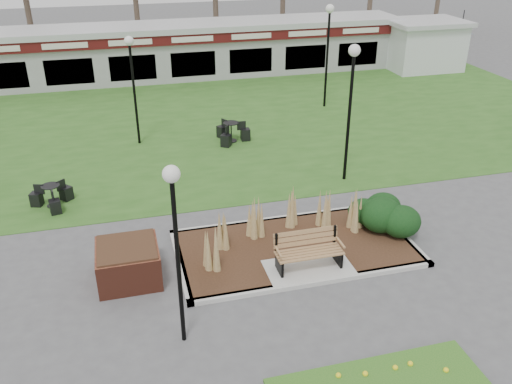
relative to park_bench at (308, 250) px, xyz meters
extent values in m
plane|color=#515154|center=(0.00, -0.25, -0.59)|extent=(100.00, 100.00, 0.00)
cube|color=#2C5B1C|center=(0.00, 11.75, -0.58)|extent=(34.00, 16.00, 0.02)
cube|color=#382216|center=(0.00, 0.95, -0.53)|extent=(6.22, 3.22, 0.12)
cube|color=#B7B7B2|center=(0.00, -0.66, -0.53)|extent=(6.40, 0.18, 0.12)
cube|color=#B7B7B2|center=(0.00, 2.56, -0.53)|extent=(6.40, 0.18, 0.12)
cube|color=#B7B7B2|center=(-3.11, 0.95, -0.53)|extent=(0.18, 3.40, 0.12)
cube|color=#B7B7B2|center=(3.11, 0.95, -0.53)|extent=(0.18, 3.40, 0.12)
cube|color=#B7B7B2|center=(0.00, -0.10, -0.52)|extent=(2.20, 1.20, 0.13)
cone|color=#A88554|center=(-1.90, 1.35, 0.11)|extent=(0.36, 0.36, 1.15)
cone|color=#A88554|center=(-0.90, 1.75, 0.11)|extent=(0.36, 0.36, 1.15)
cone|color=#A88554|center=(0.20, 1.95, 0.11)|extent=(0.36, 0.36, 1.15)
cone|color=#A88554|center=(1.10, 1.75, 0.11)|extent=(0.36, 0.36, 1.15)
cone|color=#A88554|center=(1.90, 1.35, 0.11)|extent=(0.36, 0.36, 1.15)
cone|color=#A88554|center=(-2.40, 0.55, 0.11)|extent=(0.36, 0.36, 1.15)
ellipsoid|color=black|center=(2.60, 1.15, 0.00)|extent=(1.21, 1.10, 0.99)
ellipsoid|color=black|center=(3.00, 0.75, -0.04)|extent=(1.10, 1.00, 0.90)
ellipsoid|color=black|center=(2.90, 1.65, -0.06)|extent=(1.06, 0.96, 0.86)
ellipsoid|color=black|center=(2.30, 1.65, -0.11)|extent=(0.92, 0.84, 0.76)
cube|color=olive|center=(0.00, -0.10, -0.03)|extent=(1.70, 0.57, 0.04)
cube|color=olive|center=(0.00, 0.21, 0.25)|extent=(1.70, 0.13, 0.44)
cube|color=black|center=(-0.78, -0.10, -0.25)|extent=(0.06, 0.55, 0.42)
cube|color=black|center=(0.78, -0.10, -0.25)|extent=(0.06, 0.55, 0.42)
cube|color=black|center=(-0.78, 0.20, 0.22)|extent=(0.06, 0.06, 0.50)
cube|color=black|center=(0.78, 0.20, 0.22)|extent=(0.06, 0.06, 0.50)
cube|color=olive|center=(-0.82, -0.12, 0.15)|extent=(0.05, 0.50, 0.04)
cube|color=olive|center=(0.82, -0.12, 0.15)|extent=(0.05, 0.50, 0.04)
cube|color=brown|center=(-4.40, 0.75, -0.14)|extent=(1.50, 1.50, 0.90)
cube|color=#382216|center=(-4.40, 0.75, 0.33)|extent=(1.40, 1.40, 0.06)
cube|color=#98979A|center=(0.00, 19.75, 0.71)|extent=(24.00, 3.00, 2.60)
cube|color=#4B1010|center=(0.00, 18.20, 1.76)|extent=(24.00, 0.18, 0.55)
cube|color=silver|center=(0.00, 19.75, 2.16)|extent=(24.60, 3.40, 0.30)
cube|color=silver|center=(0.00, 18.09, 1.76)|extent=(22.00, 0.02, 0.28)
cube|color=black|center=(0.00, 18.30, 0.41)|extent=(22.00, 0.10, 1.30)
cube|color=silver|center=(13.50, 17.75, 0.71)|extent=(4.00, 3.00, 2.60)
cube|color=silver|center=(13.50, 17.75, 2.11)|extent=(4.40, 3.40, 0.25)
cylinder|color=#47382B|center=(-9.00, 27.75, 2.00)|extent=(0.36, 0.36, 5.17)
cylinder|color=#47382B|center=(-3.00, 27.75, 2.00)|extent=(0.36, 0.36, 5.17)
cylinder|color=#47382B|center=(3.00, 27.75, 2.00)|extent=(0.36, 0.36, 5.17)
cylinder|color=#47382B|center=(9.00, 27.75, 2.00)|extent=(0.36, 0.36, 5.17)
cylinder|color=#47382B|center=(15.00, 27.75, 2.00)|extent=(0.36, 0.36, 5.17)
cylinder|color=black|center=(-3.41, -1.77, 1.28)|extent=(0.09, 0.09, 3.74)
sphere|color=white|center=(-3.41, -1.77, 3.31)|extent=(0.34, 0.34, 0.34)
cylinder|color=black|center=(3.04, 4.73, 1.53)|extent=(0.11, 0.11, 4.23)
sphere|color=white|center=(3.04, 4.73, 3.81)|extent=(0.38, 0.38, 0.38)
cylinder|color=black|center=(-3.53, 9.91, 1.35)|extent=(0.10, 0.10, 3.87)
sphere|color=white|center=(-3.53, 9.91, 3.44)|extent=(0.35, 0.35, 0.35)
cylinder|color=black|center=(5.33, 12.46, 1.56)|extent=(0.11, 0.11, 4.30)
sphere|color=white|center=(5.33, 12.46, 3.88)|extent=(0.39, 0.39, 0.39)
cylinder|color=black|center=(-6.49, 5.23, -0.55)|extent=(0.41, 0.41, 0.03)
cylinder|color=black|center=(-6.49, 5.23, -0.22)|extent=(0.05, 0.05, 0.68)
cylinder|color=black|center=(-6.49, 5.23, 0.13)|extent=(0.56, 0.56, 0.02)
cube|color=black|center=(-6.11, 5.58, -0.35)|extent=(0.45, 0.45, 0.43)
cube|color=black|center=(-6.98, 5.40, -0.35)|extent=(0.40, 0.40, 0.43)
cube|color=black|center=(-6.39, 4.73, -0.35)|extent=(0.38, 0.38, 0.43)
cylinder|color=black|center=(0.06, 9.17, -0.55)|extent=(0.46, 0.46, 0.03)
cylinder|color=black|center=(0.06, 9.17, -0.18)|extent=(0.05, 0.05, 0.75)
cylinder|color=black|center=(0.06, 9.17, 0.20)|extent=(0.62, 0.62, 0.03)
cube|color=black|center=(0.63, 9.13, -0.33)|extent=(0.37, 0.37, 0.48)
cube|color=black|center=(-0.20, 9.68, -0.33)|extent=(0.48, 0.48, 0.48)
cube|color=black|center=(-0.26, 8.69, -0.33)|extent=(0.49, 0.49, 0.48)
cylinder|color=black|center=(15.87, 17.75, 0.51)|extent=(0.06, 0.06, 2.20)
imported|color=#3670BD|center=(15.87, 17.75, 0.79)|extent=(2.15, 2.17, 1.58)
camera|label=1|loc=(-4.21, -10.75, 7.44)|focal=38.00mm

